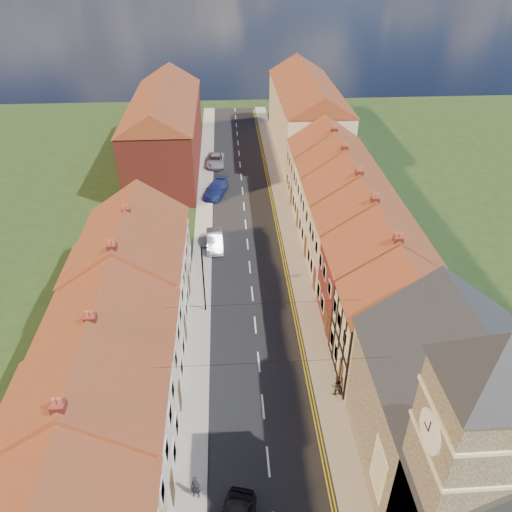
% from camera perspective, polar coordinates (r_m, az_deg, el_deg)
% --- Properties ---
extents(road, '(7.00, 90.00, 0.02)m').
position_cam_1_polar(road, '(48.98, -0.97, 1.36)').
color(road, black).
rests_on(road, ground).
extents(pavement_left, '(1.80, 90.00, 0.12)m').
position_cam_1_polar(pavement_left, '(48.98, -6.12, 1.23)').
color(pavement_left, '#9F9891').
rests_on(pavement_left, ground).
extents(pavement_right, '(1.80, 90.00, 0.12)m').
position_cam_1_polar(pavement_right, '(49.31, 4.15, 1.58)').
color(pavement_right, '#9F9891').
rests_on(pavement_right, ground).
extents(church, '(11.25, 14.25, 15.20)m').
position_cam_1_polar(church, '(27.29, 23.10, -17.37)').
color(church, '#3F342C').
rests_on(church, ground).
extents(cottage_r_tudor, '(8.30, 5.20, 9.00)m').
position_cam_1_polar(cottage_r_tudor, '(34.18, 16.31, -7.09)').
color(cottage_r_tudor, beige).
rests_on(cottage_r_tudor, ground).
extents(cottage_r_white_near, '(8.30, 6.00, 9.00)m').
position_cam_1_polar(cottage_r_white_near, '(38.22, 13.96, -1.90)').
color(cottage_r_white_near, maroon).
rests_on(cottage_r_white_near, ground).
extents(cottage_r_cream_mid, '(8.30, 5.20, 9.00)m').
position_cam_1_polar(cottage_r_cream_mid, '(42.54, 12.04, 2.27)').
color(cottage_r_cream_mid, tan).
rests_on(cottage_r_cream_mid, ground).
extents(cottage_r_pink, '(8.30, 6.00, 9.00)m').
position_cam_1_polar(cottage_r_pink, '(47.10, 10.48, 5.63)').
color(cottage_r_pink, beige).
rests_on(cottage_r_pink, ground).
extents(cottage_r_white_far, '(8.30, 5.20, 9.00)m').
position_cam_1_polar(cottage_r_white_far, '(51.81, 9.18, 8.40)').
color(cottage_r_white_far, beige).
rests_on(cottage_r_white_far, ground).
extents(cottage_r_cream_far, '(8.30, 6.00, 9.00)m').
position_cam_1_polar(cottage_r_cream_far, '(56.66, 8.09, 10.69)').
color(cottage_r_cream_far, tan).
rests_on(cottage_r_cream_far, ground).
extents(cottage_l_cream, '(8.30, 6.30, 9.10)m').
position_cam_1_polar(cottage_l_cream, '(28.32, -18.49, -17.94)').
color(cottage_l_cream, beige).
rests_on(cottage_l_cream, ground).
extents(cottage_l_white, '(8.30, 6.90, 8.80)m').
position_cam_1_polar(cottage_l_white, '(32.70, -16.12, -9.44)').
color(cottage_l_white, beige).
rests_on(cottage_l_white, ground).
extents(cottage_l_brick_mid, '(8.30, 5.70, 9.10)m').
position_cam_1_polar(cottage_l_brick_mid, '(37.24, -14.55, -2.93)').
color(cottage_l_brick_mid, beige).
rests_on(cottage_l_brick_mid, ground).
extents(cottage_l_pink, '(8.30, 6.30, 8.80)m').
position_cam_1_polar(cottage_l_pink, '(42.09, -13.35, 1.54)').
color(cottage_l_pink, tan).
rests_on(cottage_l_pink, ground).
extents(block_right_far, '(8.30, 24.20, 10.50)m').
position_cam_1_polar(block_right_far, '(70.57, 5.80, 16.08)').
color(block_right_far, beige).
rests_on(block_right_far, ground).
extents(block_left_far, '(8.30, 24.20, 10.50)m').
position_cam_1_polar(block_left_far, '(65.35, -10.36, 14.33)').
color(block_left_far, maroon).
rests_on(block_left_far, ground).
extents(lamppost, '(0.88, 0.15, 6.00)m').
position_cam_1_polar(lamppost, '(38.70, -5.93, -2.18)').
color(lamppost, black).
rests_on(lamppost, pavement_left).
extents(car_mid, '(1.66, 4.33, 1.41)m').
position_cam_1_polar(car_mid, '(48.40, -4.75, 1.78)').
color(car_mid, '#B9BBC1').
rests_on(car_mid, ground).
extents(car_far, '(3.27, 5.30, 1.43)m').
position_cam_1_polar(car_far, '(58.47, -4.59, 7.62)').
color(car_far, navy).
rests_on(car_far, ground).
extents(car_distant, '(2.38, 4.90, 1.34)m').
position_cam_1_polar(car_distant, '(66.54, -4.65, 10.84)').
color(car_distant, '#ACADB4').
rests_on(car_distant, ground).
extents(pedestrian_left, '(0.62, 0.47, 1.53)m').
position_cam_1_polar(pedestrian_left, '(29.52, -6.91, -24.80)').
color(pedestrian_left, black).
rests_on(pedestrian_left, pavement_left).
extents(pedestrian_right, '(0.79, 0.63, 1.53)m').
position_cam_1_polar(pedestrian_right, '(34.09, 9.16, -14.39)').
color(pedestrian_right, black).
rests_on(pedestrian_right, pavement_right).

